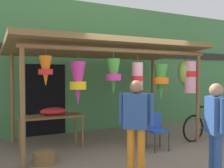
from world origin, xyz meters
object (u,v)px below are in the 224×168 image
(display_table, at_px, (51,119))
(folding_chair, at_px, (156,127))
(customer_foreground, at_px, (136,120))
(parked_bicycle, at_px, (207,126))
(vendor_in_orange, at_px, (216,124))
(flower_heap_on_table, at_px, (54,111))
(wicker_basket_by_table, at_px, (45,158))

(display_table, distance_m, folding_chair, 2.41)
(customer_foreground, bearing_deg, parked_bicycle, 22.96)
(folding_chair, xyz_separation_m, vendor_in_orange, (-0.23, -1.90, 0.41))
(flower_heap_on_table, bearing_deg, display_table, -136.97)
(flower_heap_on_table, xyz_separation_m, wicker_basket_by_table, (-0.44, -1.06, -0.74))
(folding_chair, bearing_deg, vendor_in_orange, -96.98)
(folding_chair, bearing_deg, display_table, 151.14)
(flower_heap_on_table, bearing_deg, wicker_basket_by_table, -112.53)
(vendor_in_orange, bearing_deg, wicker_basket_by_table, 137.29)
(folding_chair, distance_m, customer_foreground, 1.69)
(wicker_basket_by_table, relative_size, vendor_in_orange, 0.28)
(flower_heap_on_table, xyz_separation_m, customer_foreground, (0.82, -2.34, 0.10))
(flower_heap_on_table, relative_size, folding_chair, 0.74)
(folding_chair, distance_m, parked_bicycle, 1.80)
(parked_bicycle, relative_size, customer_foreground, 1.09)
(parked_bicycle, bearing_deg, display_table, 165.63)
(wicker_basket_by_table, relative_size, parked_bicycle, 0.25)
(display_table, distance_m, customer_foreground, 2.45)
(folding_chair, height_order, parked_bicycle, parked_bicycle)
(flower_heap_on_table, height_order, parked_bicycle, flower_heap_on_table)
(folding_chair, xyz_separation_m, wicker_basket_by_table, (-2.47, 0.17, -0.40))
(parked_bicycle, bearing_deg, vendor_in_orange, -134.37)
(display_table, distance_m, vendor_in_orange, 3.60)
(parked_bicycle, xyz_separation_m, customer_foreground, (-2.99, -1.27, 0.60))
(display_table, xyz_separation_m, vendor_in_orange, (1.88, -3.06, 0.24))
(customer_foreground, bearing_deg, folding_chair, 42.39)
(vendor_in_orange, bearing_deg, folding_chair, 83.02)
(vendor_in_orange, height_order, customer_foreground, customer_foreground)
(flower_heap_on_table, distance_m, vendor_in_orange, 3.61)
(wicker_basket_by_table, bearing_deg, parked_bicycle, -0.10)
(display_table, bearing_deg, vendor_in_orange, -58.47)
(folding_chair, xyz_separation_m, customer_foreground, (-1.21, -1.10, 0.44))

